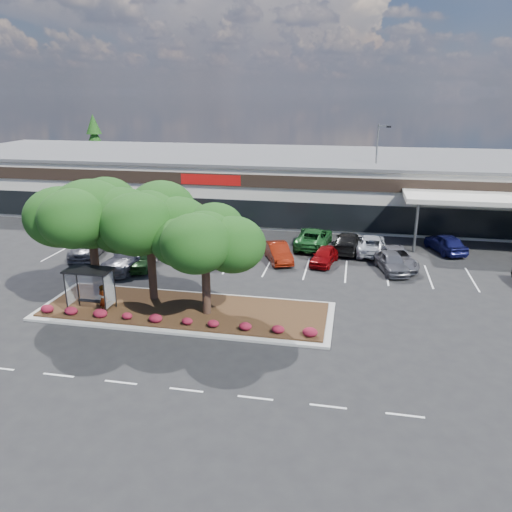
# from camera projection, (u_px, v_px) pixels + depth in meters

# --- Properties ---
(ground) EXTENTS (160.00, 160.00, 0.00)m
(ground) POSITION_uv_depth(u_px,v_px,m) (196.00, 347.00, 26.51)
(ground) COLOR black
(ground) RESTS_ON ground
(retail_store) EXTENTS (80.40, 25.20, 6.25)m
(retail_store) POSITION_uv_depth(u_px,v_px,m) (286.00, 181.00, 57.11)
(retail_store) COLOR silver
(retail_store) RESTS_ON ground
(landscape_island) EXTENTS (18.00, 6.00, 0.26)m
(landscape_island) POSITION_uv_depth(u_px,v_px,m) (185.00, 311.00, 30.57)
(landscape_island) COLOR #AAA9A4
(landscape_island) RESTS_ON ground
(lane_markings) EXTENTS (33.12, 20.06, 0.01)m
(lane_markings) POSITION_uv_depth(u_px,v_px,m) (238.00, 278.00, 36.25)
(lane_markings) COLOR silver
(lane_markings) RESTS_ON ground
(shrub_row) EXTENTS (17.00, 0.80, 0.50)m
(shrub_row) POSITION_uv_depth(u_px,v_px,m) (173.00, 319.00, 28.49)
(shrub_row) COLOR maroon
(shrub_row) RESTS_ON landscape_island
(bus_shelter) EXTENTS (2.75, 1.55, 2.59)m
(bus_shelter) POSITION_uv_depth(u_px,v_px,m) (90.00, 277.00, 29.93)
(bus_shelter) COLOR black
(bus_shelter) RESTS_ON landscape_island
(island_tree_west) EXTENTS (7.20, 7.20, 7.89)m
(island_tree_west) POSITION_uv_depth(u_px,v_px,m) (92.00, 239.00, 30.87)
(island_tree_west) COLOR #193E0D
(island_tree_west) RESTS_ON landscape_island
(island_tree_mid) EXTENTS (6.60, 6.60, 7.32)m
(island_tree_mid) POSITION_uv_depth(u_px,v_px,m) (150.00, 244.00, 30.96)
(island_tree_mid) COLOR #193E0D
(island_tree_mid) RESTS_ON landscape_island
(island_tree_east) EXTENTS (5.80, 5.80, 6.50)m
(island_tree_east) POSITION_uv_depth(u_px,v_px,m) (205.00, 262.00, 28.95)
(island_tree_east) COLOR #193E0D
(island_tree_east) RESTS_ON landscape_island
(conifer_north_west) EXTENTS (4.40, 4.40, 10.00)m
(conifer_north_west) POSITION_uv_depth(u_px,v_px,m) (96.00, 148.00, 73.36)
(conifer_north_west) COLOR #193E0D
(conifer_north_west) RESTS_ON ground
(person_waiting) EXTENTS (0.76, 0.63, 1.79)m
(person_waiting) POSITION_uv_depth(u_px,v_px,m) (103.00, 299.00, 29.69)
(person_waiting) COLOR #594C47
(person_waiting) RESTS_ON landscape_island
(light_pole) EXTENTS (1.40, 0.81, 9.96)m
(light_pole) POSITION_uv_depth(u_px,v_px,m) (375.00, 182.00, 49.45)
(light_pole) COLOR #AAA9A4
(light_pole) RESTS_ON ground
(car_0) EXTENTS (3.24, 5.90, 1.62)m
(car_0) POSITION_uv_depth(u_px,v_px,m) (89.00, 246.00, 41.20)
(car_0) COLOR #4F4E55
(car_0) RESTS_ON ground
(car_1) EXTENTS (2.90, 4.83, 1.54)m
(car_1) POSITION_uv_depth(u_px,v_px,m) (140.00, 258.00, 38.25)
(car_1) COLOR #1F4A1C
(car_1) RESTS_ON ground
(car_2) EXTENTS (3.58, 6.28, 1.72)m
(car_2) POSITION_uv_depth(u_px,v_px,m) (132.00, 257.00, 38.16)
(car_2) COLOR slate
(car_2) RESTS_ON ground
(car_3) EXTENTS (3.82, 5.33, 1.69)m
(car_3) POSITION_uv_depth(u_px,v_px,m) (213.00, 250.00, 39.93)
(car_3) COLOR #55565C
(car_3) RESTS_ON ground
(car_4) EXTENTS (3.13, 4.70, 1.46)m
(car_4) POSITION_uv_depth(u_px,v_px,m) (278.00, 252.00, 39.74)
(car_4) COLOR #691406
(car_4) RESTS_ON ground
(car_5) EXTENTS (2.38, 4.21, 1.35)m
(car_5) POSITION_uv_depth(u_px,v_px,m) (324.00, 256.00, 39.07)
(car_5) COLOR #790508
(car_5) RESTS_ON ground
(car_6) EXTENTS (2.83, 4.73, 1.51)m
(car_6) POSITION_uv_depth(u_px,v_px,m) (392.00, 262.00, 37.41)
(car_6) COLOR #505058
(car_6) RESTS_ON ground
(car_7) EXTENTS (3.56, 5.74, 1.48)m
(car_7) POSITION_uv_depth(u_px,v_px,m) (396.00, 258.00, 38.43)
(car_7) COLOR #58585F
(car_7) RESTS_ON ground
(car_9) EXTENTS (2.99, 4.33, 1.35)m
(car_9) POSITION_uv_depth(u_px,v_px,m) (166.00, 235.00, 44.87)
(car_9) COLOR #681D04
(car_9) RESTS_ON ground
(car_10) EXTENTS (4.69, 6.59, 1.67)m
(car_10) POSITION_uv_depth(u_px,v_px,m) (201.00, 230.00, 45.64)
(car_10) COLOR silver
(car_10) RESTS_ON ground
(car_11) EXTENTS (3.54, 5.31, 1.68)m
(car_11) POSITION_uv_depth(u_px,v_px,m) (193.00, 230.00, 45.61)
(car_11) COLOR silver
(car_11) RESTS_ON ground
(car_12) EXTENTS (2.34, 4.83, 1.33)m
(car_12) POSITION_uv_depth(u_px,v_px,m) (225.00, 235.00, 44.72)
(car_12) COLOR #184D16
(car_12) RESTS_ON ground
(car_13) EXTENTS (3.10, 6.17, 1.68)m
(car_13) POSITION_uv_depth(u_px,v_px,m) (314.00, 238.00, 43.36)
(car_13) COLOR #1A5422
(car_13) RESTS_ON ground
(car_14) EXTENTS (2.82, 5.67, 1.58)m
(car_14) POSITION_uv_depth(u_px,v_px,m) (348.00, 242.00, 42.26)
(car_14) COLOR black
(car_14) RESTS_ON ground
(car_15) EXTENTS (2.88, 5.69, 1.54)m
(car_15) POSITION_uv_depth(u_px,v_px,m) (370.00, 244.00, 41.77)
(car_15) COLOR #AAAEB6
(car_15) RESTS_ON ground
(car_16) EXTENTS (3.41, 5.03, 1.59)m
(car_16) POSITION_uv_depth(u_px,v_px,m) (446.00, 243.00, 41.93)
(car_16) COLOR #141653
(car_16) RESTS_ON ground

